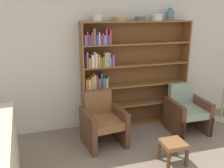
{
  "coord_description": "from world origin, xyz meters",
  "views": [
    {
      "loc": [
        -1.6,
        -1.73,
        2.17
      ],
      "look_at": [
        -0.39,
        2.22,
        0.95
      ],
      "focal_mm": 40.0,
      "sensor_mm": 36.0,
      "label": 1
    }
  ],
  "objects": [
    {
      "name": "bowl_slate",
      "position": [
        -0.56,
        2.52,
        2.06
      ],
      "size": [
        0.19,
        0.19,
        0.11
      ],
      "color": "silver",
      "rests_on": "bookshelf"
    },
    {
      "name": "bowl_stoneware",
      "position": [
        0.56,
        2.52,
        2.06
      ],
      "size": [
        0.22,
        0.22,
        0.11
      ],
      "color": "silver",
      "rests_on": "bookshelf"
    },
    {
      "name": "bowl_brass",
      "position": [
        -0.16,
        2.52,
        2.03
      ],
      "size": [
        0.26,
        0.26,
        0.07
      ],
      "color": "tan",
      "rests_on": "bookshelf"
    },
    {
      "name": "armchair_cushioned",
      "position": [
        0.97,
        1.98,
        0.38
      ],
      "size": [
        0.65,
        0.69,
        0.85
      ],
      "rotation": [
        0.0,
        0.0,
        3.12
      ],
      "color": "brown",
      "rests_on": "ground"
    },
    {
      "name": "footstool",
      "position": [
        0.19,
        1.1,
        0.28
      ],
      "size": [
        0.33,
        0.33,
        0.34
      ],
      "color": "brown",
      "rests_on": "ground"
    },
    {
      "name": "wall_back",
      "position": [
        0.0,
        2.71,
        1.38
      ],
      "size": [
        12.0,
        0.06,
        2.75
      ],
      "color": "silver",
      "rests_on": "ground"
    },
    {
      "name": "bowl_copper",
      "position": [
        0.22,
        2.52,
        2.04
      ],
      "size": [
        0.21,
        0.21,
        0.07
      ],
      "color": "slate",
      "rests_on": "bookshelf"
    },
    {
      "name": "armchair_leather",
      "position": [
        -0.63,
        1.98,
        0.38
      ],
      "size": [
        0.72,
        0.75,
        0.85
      ],
      "rotation": [
        0.0,
        0.0,
        3.26
      ],
      "color": "brown",
      "rests_on": "ground"
    },
    {
      "name": "bookshelf",
      "position": [
        -0.04,
        2.53,
        0.99
      ],
      "size": [
        2.07,
        0.3,
        2.0
      ],
      "color": "brown",
      "rests_on": "ground"
    },
    {
      "name": "vase_tall",
      "position": [
        0.82,
        2.52,
        2.09
      ],
      "size": [
        0.14,
        0.14,
        0.22
      ],
      "color": "slate",
      "rests_on": "bookshelf"
    }
  ]
}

